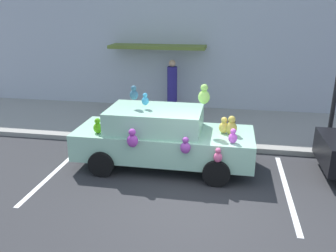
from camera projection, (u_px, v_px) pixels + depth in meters
ground_plane at (193, 204)px, 7.33m from camera, size 60.00×60.00×0.00m
sidewalk at (209, 126)px, 11.96m from camera, size 24.00×4.00×0.15m
storefront_building at (216, 28)px, 12.95m from camera, size 24.00×1.25×6.40m
parking_stripe_front at (287, 189)px, 7.92m from camera, size 0.12×3.60×0.01m
parking_stripe_rear at (57, 170)px, 8.86m from camera, size 0.12×3.60×0.01m
plush_covered_car at (162, 137)px, 8.85m from camera, size 4.49×1.98×2.21m
teddy_bear_on_sidewalk at (231, 130)px, 10.52m from camera, size 0.30×0.25×0.58m
pedestrian_walking_past at (172, 87)px, 13.16m from camera, size 0.37×0.37×1.95m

